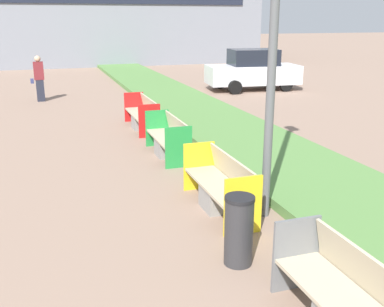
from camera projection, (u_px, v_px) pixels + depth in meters
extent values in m
cube|color=#568442|center=(237.00, 135.00, 12.55)|extent=(2.80, 120.00, 0.18)
cube|color=gray|center=(120.00, 3.00, 32.49)|extent=(19.98, 5.77, 8.57)
cube|color=#BCAD8E|center=(377.00, 280.00, 4.49)|extent=(0.14, 2.01, 0.48)
cube|color=slate|center=(296.00, 254.00, 5.44)|extent=(0.62, 0.04, 0.94)
cube|color=gray|center=(218.00, 198.00, 7.83)|extent=(0.52, 0.60, 0.42)
cube|color=#BCAD8E|center=(218.00, 185.00, 7.77)|extent=(0.58, 2.00, 0.05)
cube|color=#BCAD8E|center=(233.00, 169.00, 7.77)|extent=(0.14, 1.92, 0.48)
cube|color=yellow|center=(243.00, 206.00, 6.83)|extent=(0.62, 0.04, 0.94)
cube|color=yellow|center=(199.00, 166.00, 8.68)|extent=(0.62, 0.04, 0.94)
cube|color=gray|center=(167.00, 147.00, 10.88)|extent=(0.52, 0.60, 0.42)
cube|color=#BCAD8E|center=(167.00, 138.00, 10.81)|extent=(0.58, 1.89, 0.05)
cube|color=#BCAD8E|center=(178.00, 127.00, 10.82)|extent=(0.14, 1.82, 0.48)
cube|color=#238C3D|center=(179.00, 147.00, 9.93)|extent=(0.62, 0.04, 0.94)
cube|color=#238C3D|center=(157.00, 128.00, 11.68)|extent=(0.62, 0.04, 0.94)
cube|color=gray|center=(141.00, 122.00, 13.55)|extent=(0.52, 0.60, 0.42)
cube|color=#BCAD8E|center=(141.00, 114.00, 13.48)|extent=(0.58, 2.15, 0.05)
cube|color=#BCAD8E|center=(150.00, 105.00, 13.49)|extent=(0.14, 2.06, 0.48)
cube|color=red|center=(150.00, 121.00, 12.48)|extent=(0.62, 0.04, 0.94)
cube|color=red|center=(134.00, 107.00, 14.47)|extent=(0.62, 0.04, 0.94)
cylinder|color=#2D2D30|center=(239.00, 232.00, 6.02)|extent=(0.39, 0.39, 0.93)
cylinder|color=black|center=(240.00, 198.00, 5.87)|extent=(0.40, 0.40, 0.05)
cylinder|color=#56595B|center=(275.00, 13.00, 6.68)|extent=(0.14, 0.14, 6.58)
cube|color=#232633|center=(41.00, 90.00, 17.97)|extent=(0.30, 0.22, 0.87)
cube|color=maroon|center=(39.00, 71.00, 17.74)|extent=(0.38, 0.24, 0.70)
sphere|color=tan|center=(37.00, 59.00, 17.61)|extent=(0.24, 0.24, 0.24)
cube|color=navy|center=(32.00, 81.00, 17.77)|extent=(0.12, 0.20, 0.18)
cube|color=silver|center=(253.00, 74.00, 20.74)|extent=(4.38, 2.25, 0.84)
cube|color=black|center=(253.00, 57.00, 20.51)|extent=(2.27, 1.79, 0.72)
cylinder|color=black|center=(286.00, 85.00, 20.42)|extent=(0.60, 0.20, 0.60)
cylinder|color=black|center=(267.00, 80.00, 22.06)|extent=(0.60, 0.20, 0.60)
cylinder|color=black|center=(235.00, 87.00, 19.66)|extent=(0.60, 0.20, 0.60)
cylinder|color=black|center=(220.00, 82.00, 21.30)|extent=(0.60, 0.20, 0.60)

